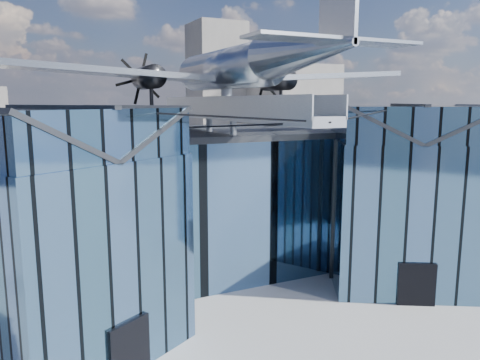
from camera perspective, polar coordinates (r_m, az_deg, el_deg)
name	(u,v)px	position (r m, az deg, el deg)	size (l,w,h in m)	color
ground_plane	(254,302)	(29.21, 1.75, -14.68)	(120.00, 120.00, 0.00)	gray
museum	(216,195)	(32.55, -2.90, -1.87)	(32.88, 24.50, 17.60)	#466B8F
bg_towers	(113,114)	(75.40, -15.23, 7.76)	(77.00, 24.50, 26.00)	gray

